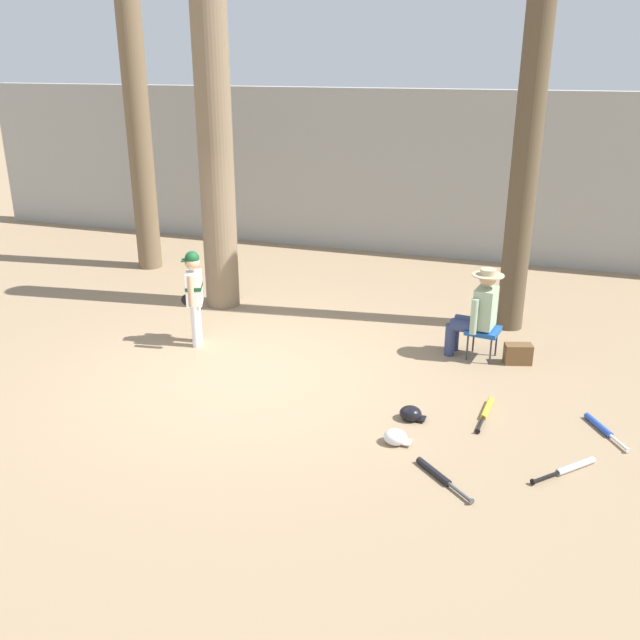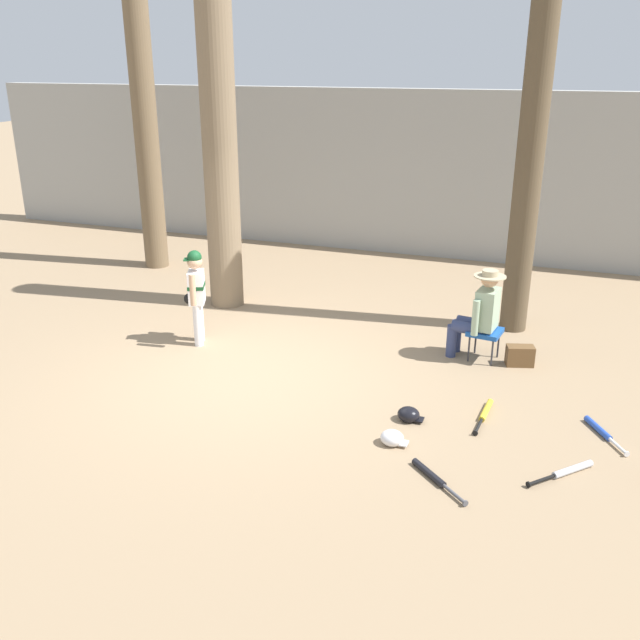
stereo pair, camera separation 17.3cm
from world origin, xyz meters
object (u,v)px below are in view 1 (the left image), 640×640
at_px(handbag_beside_stool, 518,354).
at_px(batting_helmet_white, 396,437).
at_px(young_ballplayer, 194,292).
at_px(bat_blue_youth, 601,428).
at_px(seated_spectator, 477,310).
at_px(bat_black_composite, 438,475).
at_px(tree_near_player, 217,180).
at_px(tree_far_left, 139,132).
at_px(tree_behind_spectator, 529,131).
at_px(folding_stool, 483,332).
at_px(bat_yellow_trainer, 486,411).
at_px(bat_aluminum_silver, 571,468).
at_px(batting_helmet_black, 411,414).

bearing_deg(handbag_beside_stool, batting_helmet_white, -112.74).
bearing_deg(young_ballplayer, bat_blue_youth, -8.21).
relative_size(young_ballplayer, seated_spectator, 1.09).
bearing_deg(seated_spectator, bat_black_composite, -89.06).
relative_size(tree_near_player, bat_blue_youth, 6.94).
bearing_deg(seated_spectator, tree_far_left, 160.09).
relative_size(tree_behind_spectator, folding_stool, 13.30).
height_order(seated_spectator, bat_yellow_trainer, seated_spectator).
xyz_separation_m(handbag_beside_stool, bat_aluminum_silver, (0.66, -2.39, -0.10)).
bearing_deg(batting_helmet_black, tree_behind_spectator, 76.50).
bearing_deg(batting_helmet_white, bat_black_composite, -43.06).
bearing_deg(tree_near_player, bat_aluminum_silver, -31.64).
height_order(tree_behind_spectator, bat_aluminum_silver, tree_behind_spectator).
distance_m(handbag_beside_stool, tree_far_left, 7.56).
height_order(folding_stool, bat_blue_youth, folding_stool).
xyz_separation_m(folding_stool, batting_helmet_black, (-0.52, -1.93, -0.29)).
relative_size(bat_black_composite, batting_helmet_black, 2.16).
distance_m(young_ballplayer, bat_yellow_trainer, 4.10).
height_order(folding_stool, seated_spectator, seated_spectator).
bearing_deg(tree_near_player, batting_helmet_black, -37.26).
bearing_deg(young_ballplayer, tree_behind_spectator, 27.15).
height_order(seated_spectator, batting_helmet_white, seated_spectator).
height_order(tree_near_player, tree_far_left, tree_far_left).
height_order(bat_black_composite, batting_helmet_white, batting_helmet_white).
bearing_deg(young_ballplayer, tree_near_player, 103.71).
relative_size(seated_spectator, bat_black_composite, 1.95).
bearing_deg(young_ballplayer, bat_yellow_trainer, -10.82).
height_order(tree_near_player, batting_helmet_black, tree_near_player).
relative_size(folding_stool, handbag_beside_stool, 1.33).
bearing_deg(bat_yellow_trainer, tree_near_player, 151.74).
bearing_deg(handbag_beside_stool, bat_black_composite, -99.91).
relative_size(tree_near_player, batting_helmet_black, 16.36).
distance_m(bat_blue_youth, batting_helmet_white, 2.20).
bearing_deg(bat_aluminum_silver, bat_blue_youth, 71.75).
relative_size(tree_near_player, bat_yellow_trainer, 5.93).
height_order(tree_far_left, bat_yellow_trainer, tree_far_left).
xyz_separation_m(seated_spectator, bat_aluminum_silver, (1.22, -2.43, -0.61)).
xyz_separation_m(tree_behind_spectator, young_ballplayer, (-3.98, -2.04, -2.01)).
distance_m(seated_spectator, batting_helmet_white, 2.59).
bearing_deg(young_ballplayer, bat_black_composite, -30.54).
distance_m(tree_behind_spectator, bat_aluminum_silver, 4.67).
distance_m(folding_stool, bat_yellow_trainer, 1.58).
distance_m(tree_near_player, batting_helmet_white, 5.19).
bearing_deg(tree_far_left, bat_yellow_trainer, -30.03).
distance_m(seated_spectator, handbag_beside_stool, 0.76).
relative_size(young_ballplayer, bat_aluminum_silver, 2.08).
distance_m(tree_behind_spectator, bat_yellow_trainer, 3.90).
bearing_deg(tree_near_player, tree_far_left, 146.69).
distance_m(young_ballplayer, tree_far_left, 4.37).
relative_size(bat_aluminum_silver, batting_helmet_white, 2.22).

